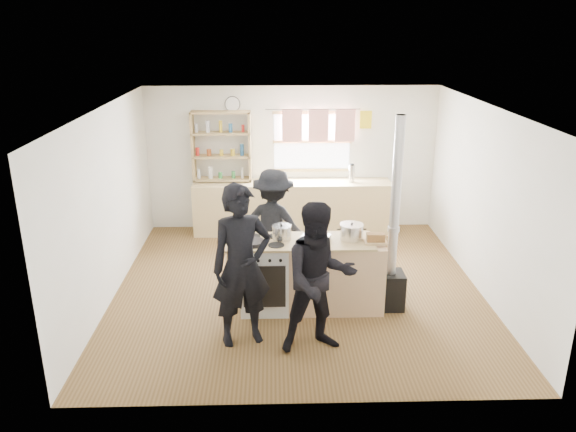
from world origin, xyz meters
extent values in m
cube|color=brown|center=(0.00, 0.00, -0.01)|extent=(5.00, 5.00, 0.01)
cube|color=#D1B87E|center=(0.00, 2.22, 0.45)|extent=(3.40, 0.55, 0.90)
cube|color=tan|center=(-1.20, 2.34, 0.94)|extent=(1.00, 0.28, 0.03)
cube|color=tan|center=(-1.20, 2.34, 1.33)|extent=(1.00, 0.28, 0.03)
cube|color=tan|center=(-1.20, 2.34, 1.74)|extent=(1.00, 0.28, 0.03)
cube|color=tan|center=(-1.20, 2.34, 2.08)|extent=(1.00, 0.28, 0.03)
cube|color=tan|center=(-1.68, 2.34, 1.50)|extent=(0.04, 0.28, 1.20)
cube|color=tan|center=(-0.72, 2.34, 1.50)|extent=(0.04, 0.28, 1.20)
cylinder|color=silver|center=(1.02, 2.22, 1.05)|extent=(0.10, 0.10, 0.30)
cube|color=white|center=(-0.45, -0.55, 0.45)|extent=(0.60, 0.60, 0.90)
cube|color=tan|center=(0.45, -0.55, 0.45)|extent=(1.20, 0.60, 0.90)
cube|color=tan|center=(0.00, -0.55, 0.92)|extent=(1.84, 0.64, 0.03)
cylinder|color=black|center=(-0.58, -0.66, 0.96)|extent=(0.37, 0.37, 0.05)
cylinder|color=#34551D|center=(-0.58, -0.66, 0.97)|extent=(0.26, 0.26, 0.02)
cube|color=silver|center=(0.19, -0.56, 0.97)|extent=(0.40, 0.35, 0.07)
cube|color=brown|center=(0.19, -0.56, 0.99)|extent=(0.34, 0.30, 0.02)
cylinder|color=silver|center=(-0.23, -0.48, 1.01)|extent=(0.24, 0.24, 0.16)
cylinder|color=silver|center=(-0.23, -0.48, 1.10)|extent=(0.25, 0.25, 0.01)
sphere|color=black|center=(-0.23, -0.48, 1.11)|extent=(0.03, 0.03, 0.03)
cylinder|color=silver|center=(0.65, -0.52, 1.02)|extent=(0.29, 0.29, 0.19)
cylinder|color=silver|center=(0.65, -0.52, 1.12)|extent=(0.30, 0.30, 0.01)
sphere|color=black|center=(0.65, -0.52, 1.14)|extent=(0.03, 0.03, 0.03)
cube|color=tan|center=(0.93, -0.64, 0.94)|extent=(0.29, 0.21, 0.02)
cube|color=olive|center=(0.93, -0.64, 1.00)|extent=(0.22, 0.12, 0.10)
cube|color=black|center=(1.16, -0.58, 0.24)|extent=(0.35, 0.35, 0.48)
cylinder|color=#ADADB2|center=(1.16, -0.58, 1.49)|extent=(0.12, 0.12, 2.02)
imported|color=black|center=(-0.69, -1.33, 0.94)|extent=(0.80, 0.64, 1.89)
imported|color=black|center=(0.16, -1.52, 0.87)|extent=(0.95, 0.81, 1.73)
imported|color=black|center=(-0.33, 0.36, 0.81)|extent=(1.19, 0.94, 1.61)
camera|label=1|loc=(-0.34, -7.05, 3.54)|focal=35.00mm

